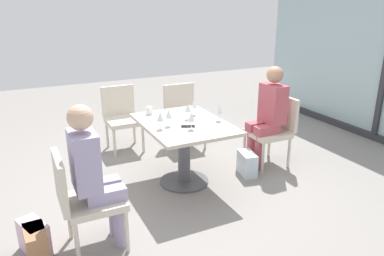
# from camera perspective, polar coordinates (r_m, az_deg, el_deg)

# --- Properties ---
(ground_plane) EXTENTS (12.00, 12.00, 0.00)m
(ground_plane) POSITION_cam_1_polar(r_m,az_deg,el_deg) (4.37, -1.19, -8.28)
(ground_plane) COLOR gray
(dining_table_main) EXTENTS (1.18, 0.88, 0.73)m
(dining_table_main) POSITION_cam_1_polar(r_m,az_deg,el_deg) (4.15, -1.24, -1.68)
(dining_table_main) COLOR #BCB29E
(dining_table_main) RESTS_ON ground_plane
(chair_front_right) EXTENTS (0.46, 0.50, 0.87)m
(chair_front_right) POSITION_cam_1_polar(r_m,az_deg,el_deg) (3.20, -16.54, -9.98)
(chair_front_right) COLOR beige
(chair_front_right) RESTS_ON ground_plane
(chair_near_window) EXTENTS (0.46, 0.51, 0.87)m
(chair_near_window) POSITION_cam_1_polar(r_m,az_deg,el_deg) (4.79, 12.50, 0.24)
(chair_near_window) COLOR beige
(chair_near_window) RESTS_ON ground_plane
(chair_side_end) EXTENTS (0.50, 0.46, 0.87)m
(chair_side_end) POSITION_cam_1_polar(r_m,az_deg,el_deg) (5.28, -10.76, 2.10)
(chair_side_end) COLOR beige
(chair_side_end) RESTS_ON ground_plane
(chair_far_left) EXTENTS (0.51, 0.46, 0.87)m
(chair_far_left) POSITION_cam_1_polar(r_m,az_deg,el_deg) (5.30, -1.37, 2.52)
(chair_far_left) COLOR beige
(chair_far_left) RESTS_ON ground_plane
(person_front_right) EXTENTS (0.34, 0.39, 1.26)m
(person_front_right) POSITION_cam_1_polar(r_m,az_deg,el_deg) (3.12, -14.91, -6.37)
(person_front_right) COLOR #9E93B7
(person_front_right) RESTS_ON ground_plane
(person_near_window) EXTENTS (0.34, 0.39, 1.26)m
(person_near_window) POSITION_cam_1_polar(r_m,az_deg,el_deg) (4.67, 11.62, 2.42)
(person_near_window) COLOR #B24C56
(person_near_window) RESTS_ON ground_plane
(wine_glass_0) EXTENTS (0.07, 0.07, 0.18)m
(wine_glass_0) POSITION_cam_1_polar(r_m,az_deg,el_deg) (3.93, -3.63, 2.12)
(wine_glass_0) COLOR silver
(wine_glass_0) RESTS_ON dining_table_main
(wine_glass_1) EXTENTS (0.07, 0.07, 0.18)m
(wine_glass_1) POSITION_cam_1_polar(r_m,az_deg,el_deg) (4.32, 0.29, 3.70)
(wine_glass_1) COLOR silver
(wine_glass_1) RESTS_ON dining_table_main
(wine_glass_2) EXTENTS (0.07, 0.07, 0.18)m
(wine_glass_2) POSITION_cam_1_polar(r_m,az_deg,el_deg) (4.16, -0.63, 3.10)
(wine_glass_2) COLOR silver
(wine_glass_2) RESTS_ON dining_table_main
(wine_glass_3) EXTENTS (0.07, 0.07, 0.18)m
(wine_glass_3) POSITION_cam_1_polar(r_m,az_deg,el_deg) (4.11, 4.17, 2.86)
(wine_glass_3) COLOR silver
(wine_glass_3) RESTS_ON dining_table_main
(wine_glass_4) EXTENTS (0.07, 0.07, 0.18)m
(wine_glass_4) POSITION_cam_1_polar(r_m,az_deg,el_deg) (3.85, -4.87, 1.70)
(wine_glass_4) COLOR silver
(wine_glass_4) RESTS_ON dining_table_main
(wine_glass_5) EXTENTS (0.07, 0.07, 0.18)m
(wine_glass_5) POSITION_cam_1_polar(r_m,az_deg,el_deg) (3.82, -0.08, 1.66)
(wine_glass_5) COLOR silver
(wine_glass_5) RESTS_ON dining_table_main
(coffee_cup) EXTENTS (0.08, 0.08, 0.09)m
(coffee_cup) POSITION_cam_1_polar(r_m,az_deg,el_deg) (4.39, -6.57, 2.68)
(coffee_cup) COLOR white
(coffee_cup) RESTS_ON dining_table_main
(cell_phone_on_table) EXTENTS (0.12, 0.16, 0.01)m
(cell_phone_on_table) POSITION_cam_1_polar(r_m,az_deg,el_deg) (3.95, -0.62, 0.27)
(cell_phone_on_table) COLOR black
(cell_phone_on_table) RESTS_ON dining_table_main
(handbag_0) EXTENTS (0.31, 0.18, 0.28)m
(handbag_0) POSITION_cam_1_polar(r_m,az_deg,el_deg) (3.37, -22.77, -16.23)
(handbag_0) COLOR #A3704C
(handbag_0) RESTS_ON ground_plane
(handbag_1) EXTENTS (0.33, 0.22, 0.28)m
(handbag_1) POSITION_cam_1_polar(r_m,az_deg,el_deg) (4.54, 8.45, -5.43)
(handbag_1) COLOR silver
(handbag_1) RESTS_ON ground_plane
(handbag_2) EXTENTS (0.34, 0.26, 0.28)m
(handbag_2) POSITION_cam_1_polar(r_m,az_deg,el_deg) (3.47, -23.09, -15.18)
(handbag_2) COLOR beige
(handbag_2) RESTS_ON ground_plane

